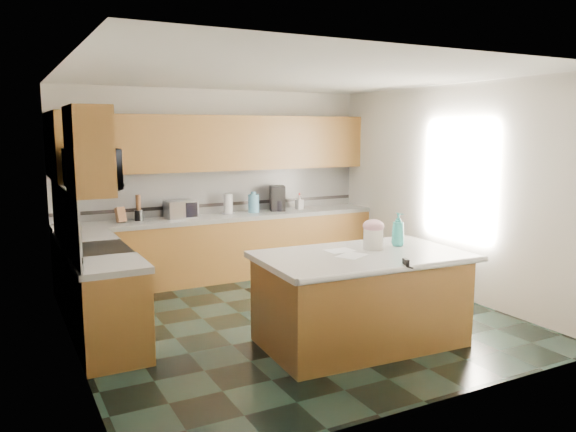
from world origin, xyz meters
TOP-DOWN VIEW (x-y plane):
  - floor at (0.00, 0.00)m, footprint 4.60×4.60m
  - ceiling at (0.00, 0.00)m, footprint 4.60×4.60m
  - wall_back at (0.00, 2.32)m, footprint 4.60×0.04m
  - wall_front at (0.00, -2.32)m, footprint 4.60×0.04m
  - wall_left at (-2.32, 0.00)m, footprint 0.04×4.60m
  - wall_right at (2.32, 0.00)m, footprint 0.04×4.60m
  - back_base_cab at (0.00, 2.00)m, footprint 4.60×0.60m
  - back_countertop at (0.00, 2.00)m, footprint 4.60×0.64m
  - back_upper_cab at (0.00, 2.13)m, footprint 4.60×0.33m
  - back_backsplash at (0.00, 2.29)m, footprint 4.60×0.02m
  - back_accent_band at (0.00, 2.28)m, footprint 4.60×0.01m
  - left_base_cab_rear at (-2.00, 1.29)m, footprint 0.60×0.82m
  - left_counter_rear at (-2.00, 1.29)m, footprint 0.64×0.82m
  - left_base_cab_front at (-2.00, -0.24)m, footprint 0.60×0.72m
  - left_counter_front at (-2.00, -0.24)m, footprint 0.64×0.72m
  - left_backsplash at (-2.29, 0.55)m, footprint 0.02×2.30m
  - left_accent_band at (-2.28, 0.55)m, footprint 0.01×2.30m
  - left_upper_cab_rear at (-2.13, 1.42)m, footprint 0.33×1.09m
  - left_upper_cab_front at (-2.13, -0.24)m, footprint 0.33×0.72m
  - range_body at (-2.00, 0.50)m, footprint 0.60×0.76m
  - range_oven_door at (-1.71, 0.50)m, footprint 0.02×0.68m
  - range_cooktop at (-2.00, 0.50)m, footprint 0.62×0.78m
  - range_handle at (-1.68, 0.50)m, footprint 0.02×0.66m
  - range_backguard at (-2.26, 0.50)m, footprint 0.06×0.76m
  - microwave at (-2.00, 0.50)m, footprint 0.50×0.73m
  - island_base at (0.26, -0.99)m, footprint 1.97×1.19m
  - island_top at (0.26, -0.99)m, footprint 2.07×1.29m
  - island_bullnose at (0.26, -1.59)m, footprint 2.02×0.16m
  - treat_jar at (0.48, -0.88)m, footprint 0.22×0.22m
  - treat_jar_lid at (0.48, -0.88)m, footprint 0.22×0.22m
  - treat_jar_knob at (0.48, -0.88)m, footprint 0.07×0.02m
  - treat_jar_knob_end_l at (0.45, -0.88)m, footprint 0.04×0.04m
  - treat_jar_knob_end_r at (0.52, -0.88)m, footprint 0.04×0.04m
  - soap_bottle_island at (0.82, -0.85)m, footprint 0.15×0.15m
  - paper_sheet_a at (0.13, -1.03)m, footprint 0.36×0.32m
  - paper_sheet_b at (0.15, -0.78)m, footprint 0.28×0.21m
  - clamp_body at (0.34, -1.57)m, footprint 0.06×0.11m
  - clamp_handle at (0.34, -1.63)m, footprint 0.02×0.07m
  - knife_block at (-1.45, 2.05)m, footprint 0.14×0.17m
  - utensil_crock at (-1.20, 2.08)m, footprint 0.11×0.11m
  - utensil_bundle at (-1.20, 2.08)m, footprint 0.07×0.07m
  - toaster_oven at (-0.63, 2.05)m, footprint 0.43×0.31m
  - toaster_oven_door at (-0.63, 1.91)m, footprint 0.38×0.01m
  - paper_towel at (0.09, 2.10)m, footprint 0.13×0.13m
  - paper_towel_base at (0.09, 2.10)m, footprint 0.19×0.19m
  - water_jug at (0.47, 2.06)m, footprint 0.16×0.16m
  - water_jug_neck at (0.47, 2.06)m, footprint 0.08×0.08m
  - coffee_maker at (0.88, 2.08)m, footprint 0.29×0.30m
  - coffee_carafe at (0.88, 2.02)m, footprint 0.15×0.15m
  - soap_bottle_back at (1.24, 2.05)m, footprint 0.11×0.11m
  - soap_back_cap at (1.24, 2.05)m, footprint 0.02×0.02m
  - window_light_proxy at (2.29, -0.20)m, footprint 0.02×1.40m

SIDE VIEW (x-z plane):
  - floor at x=0.00m, z-range 0.00..0.00m
  - range_oven_door at x=-1.71m, z-range 0.12..0.68m
  - back_base_cab at x=0.00m, z-range 0.00..0.86m
  - left_base_cab_rear at x=-2.00m, z-range 0.00..0.86m
  - left_base_cab_front at x=-2.00m, z-range 0.00..0.86m
  - island_base at x=0.26m, z-range 0.00..0.86m
  - range_body at x=-2.00m, z-range 0.00..0.88m
  - range_handle at x=-1.68m, z-range 0.77..0.79m
  - back_countertop at x=0.00m, z-range 0.86..0.92m
  - left_counter_rear at x=-2.00m, z-range 0.86..0.92m
  - left_counter_front at x=-2.00m, z-range 0.86..0.92m
  - island_top at x=0.26m, z-range 0.86..0.92m
  - island_bullnose at x=0.26m, z-range 0.86..0.92m
  - range_cooktop at x=-2.00m, z-range 0.88..0.92m
  - clamp_handle at x=0.34m, z-range 0.90..0.92m
  - paper_sheet_a at x=0.13m, z-range 0.92..0.92m
  - paper_sheet_b at x=0.15m, z-range 0.92..0.92m
  - paper_towel_base at x=0.09m, z-range 0.92..0.93m
  - clamp_body at x=0.34m, z-range 0.88..0.98m
  - utensil_crock at x=-1.20m, z-range 0.92..1.06m
  - coffee_carafe at x=0.88m, z-range 0.92..1.07m
  - knife_block at x=-1.45m, z-range 0.91..1.13m
  - range_backguard at x=-2.26m, z-range 0.93..1.11m
  - treat_jar at x=0.48m, z-range 0.92..1.13m
  - soap_bottle_back at x=1.24m, z-range 0.92..1.14m
  - back_accent_band at x=0.00m, z-range 1.02..1.06m
  - left_accent_band at x=-2.28m, z-range 1.02..1.06m
  - toaster_oven at x=-0.63m, z-range 0.92..1.16m
  - toaster_oven_door at x=-0.63m, z-range 0.94..1.14m
  - water_jug at x=0.47m, z-range 0.92..1.19m
  - paper_towel at x=0.09m, z-range 0.92..1.21m
  - soap_bottle_island at x=0.82m, z-range 0.92..1.27m
  - coffee_maker at x=0.88m, z-range 0.92..1.29m
  - soap_back_cap at x=1.24m, z-range 1.14..1.17m
  - treat_jar_lid at x=0.48m, z-range 1.09..1.23m
  - utensil_bundle at x=-1.20m, z-range 1.06..1.27m
  - treat_jar_knob at x=0.48m, z-range 1.19..1.22m
  - treat_jar_knob_end_l at x=0.45m, z-range 1.19..1.23m
  - treat_jar_knob_end_r at x=0.52m, z-range 1.19..1.23m
  - water_jug_neck at x=0.47m, z-range 1.19..1.23m
  - back_backsplash at x=0.00m, z-range 0.92..1.55m
  - left_backsplash at x=-2.29m, z-range 0.92..1.55m
  - wall_back at x=0.00m, z-range 0.00..2.70m
  - wall_front at x=0.00m, z-range 0.00..2.70m
  - wall_left at x=-2.32m, z-range 0.00..2.70m
  - wall_right at x=2.32m, z-range 0.00..2.70m
  - window_light_proxy at x=2.29m, z-range 0.95..2.05m
  - microwave at x=-2.00m, z-range 1.53..1.94m
  - back_upper_cab at x=0.00m, z-range 1.55..2.33m
  - left_upper_cab_rear at x=-2.13m, z-range 1.55..2.33m
  - left_upper_cab_front at x=-2.13m, z-range 1.55..2.33m
  - ceiling at x=0.00m, z-range 2.70..2.70m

